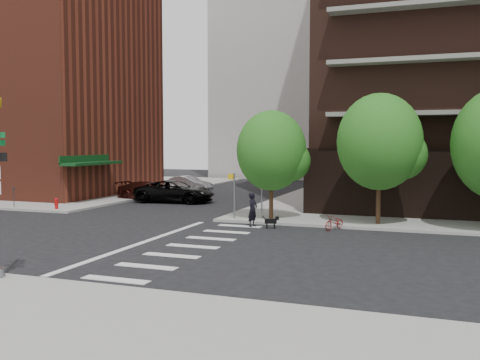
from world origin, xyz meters
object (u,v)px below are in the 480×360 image
at_px(parked_car_black, 175,192).
at_px(scooter, 334,222).
at_px(fire_hydrant, 56,203).
at_px(dog_walker, 253,210).
at_px(parked_car_maroon, 147,191).
at_px(parked_car_silver, 188,184).

relative_size(parked_car_black, scooter, 3.91).
bearing_deg(parked_car_black, fire_hydrant, 140.48).
distance_m(fire_hydrant, dog_walker, 14.34).
distance_m(fire_hydrant, parked_car_black, 8.81).
xyz_separation_m(scooter, dog_walker, (-4.28, -0.50, 0.52)).
height_order(fire_hydrant, dog_walker, dog_walker).
height_order(scooter, dog_walker, dog_walker).
bearing_deg(scooter, parked_car_black, 172.38).
relative_size(fire_hydrant, parked_car_maroon, 0.15).
bearing_deg(fire_hydrant, scooter, -4.02).
relative_size(fire_hydrant, parked_car_silver, 0.17).
xyz_separation_m(parked_car_maroon, scooter, (16.21, -9.16, -0.32)).
distance_m(fire_hydrant, parked_car_maroon, 8.19).
bearing_deg(fire_hydrant, parked_car_silver, 81.42).
distance_m(parked_car_maroon, dog_walker, 15.35).
xyz_separation_m(parked_car_black, parked_car_silver, (-2.70, 7.98, -0.10)).
xyz_separation_m(parked_car_black, scooter, (13.51, -8.55, -0.43)).
relative_size(parked_car_maroon, scooter, 3.28).
distance_m(parked_car_silver, scooter, 23.15).
bearing_deg(parked_car_maroon, scooter, -114.07).
height_order(parked_car_silver, dog_walker, dog_walker).
distance_m(parked_car_black, parked_car_silver, 8.43).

